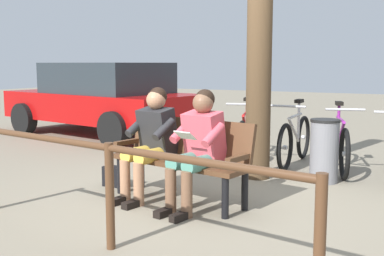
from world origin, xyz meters
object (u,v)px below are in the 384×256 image
Objects in this scene: tree_trunk at (259,53)px; bicycle_green at (245,136)px; handbag at (116,177)px; person_reading at (198,144)px; bench at (183,153)px; bicycle_silver at (295,140)px; litter_bin at (324,151)px; bicycle_black at (339,145)px; person_companion at (151,137)px; parked_car at (103,97)px.

tree_trunk is 1.94× the size of bicycle_green.
handbag is 0.09× the size of tree_trunk.
handbag is at bearing -3.65° from person_reading.
bench is 0.52× the size of tree_trunk.
tree_trunk is 1.88× the size of bicycle_silver.
bicycle_green is at bearing -73.74° from bench.
bicycle_green is (0.77, 0.00, 0.00)m from bicycle_silver.
litter_bin is (-1.15, -1.49, -0.11)m from bench.
bench is 0.40m from person_reading.
bicycle_green is at bearing -91.43° from bicycle_silver.
tree_trunk is at bearing 13.32° from bicycle_green.
tree_trunk reaches higher than litter_bin.
bench reaches higher than litter_bin.
tree_trunk is at bearing -61.74° from bicycle_black.
person_companion reaches higher than bicycle_green.
parked_car is at bearing -34.77° from person_companion.
bench is at bearing -152.65° from person_companion.
tree_trunk is at bearing -105.23° from person_companion.
person_reading is 0.64m from person_companion.
bicycle_silver is at bearing -92.22° from bench.
bench is 1.38× the size of person_reading.
handbag is 0.38× the size of litter_bin.
person_reading is 2.61m from bicycle_black.
bicycle_black is at bearing -99.72° from person_reading.
tree_trunk reaches higher than person_companion.
bicycle_silver reaches higher than bench.
bicycle_green is at bearing 174.14° from parked_car.
bicycle_green is (0.52, -2.56, -0.31)m from person_reading.
person_companion reaches higher than handbag.
bench is 2.36m from bicycle_green.
litter_bin is (-0.86, -1.71, -0.27)m from person_reading.
litter_bin is 5.26m from parked_car.
person_reading is 4.00× the size of handbag.
person_reading is at bearing -38.72° from bicycle_black.
person_reading is 1.54× the size of litter_bin.
bicycle_silver is (-1.51, -2.25, 0.24)m from handbag.
person_companion is 0.86m from handbag.
bicycle_green is 3.68m from parked_car.
tree_trunk is at bearing -137.42° from handbag.
parked_car is at bearing -30.89° from person_reading.
bicycle_black is (-1.52, -2.31, -0.30)m from person_companion.
bicycle_green reaches higher than litter_bin.
bench is at bearing 75.38° from tree_trunk.
bicycle_black reaches higher than bench.
bench is 1.74m from tree_trunk.
handbag is at bearing 33.15° from litter_bin.
bicycle_black reaches higher than litter_bin.
person_reading is (-0.29, 0.22, 0.16)m from bench.
person_reading is 2.63m from bicycle_green.
bicycle_green is (-0.74, -2.24, 0.24)m from handbag.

